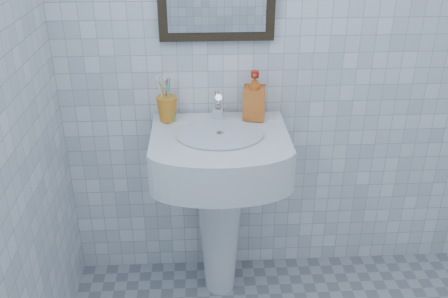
{
  "coord_description": "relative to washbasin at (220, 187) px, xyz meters",
  "views": [
    {
      "loc": [
        -0.46,
        -0.98,
        1.79
      ],
      "look_at": [
        -0.36,
        0.86,
        0.87
      ],
      "focal_mm": 40.0,
      "sensor_mm": 36.0,
      "label": 1
    }
  ],
  "objects": [
    {
      "name": "wall_back",
      "position": [
        0.37,
        0.21,
        0.64
      ],
      "size": [
        2.2,
        0.02,
        2.5
      ],
      "primitive_type": "cube",
      "color": "white",
      "rests_on": "ground"
    },
    {
      "name": "washbasin",
      "position": [
        0.0,
        0.0,
        0.0
      ],
      "size": [
        0.59,
        0.43,
        0.91
      ],
      "color": "white",
      "rests_on": "ground"
    },
    {
      "name": "faucet",
      "position": [
        0.0,
        0.11,
        0.35
      ],
      "size": [
        0.06,
        0.12,
        0.14
      ],
      "color": "silver",
      "rests_on": "washbasin"
    },
    {
      "name": "toothbrush_cup",
      "position": [
        -0.23,
        0.11,
        0.35
      ],
      "size": [
        0.12,
        0.12,
        0.11
      ],
      "primitive_type": null,
      "rotation": [
        0.0,
        0.0,
        0.43
      ],
      "color": "orange",
      "rests_on": "washbasin"
    },
    {
      "name": "soap_dispenser",
      "position": [
        0.16,
        0.12,
        0.4
      ],
      "size": [
        0.11,
        0.11,
        0.22
      ],
      "primitive_type": "imported",
      "rotation": [
        0.0,
        0.0,
        -0.16
      ],
      "color": "#B93712",
      "rests_on": "washbasin"
    }
  ]
}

